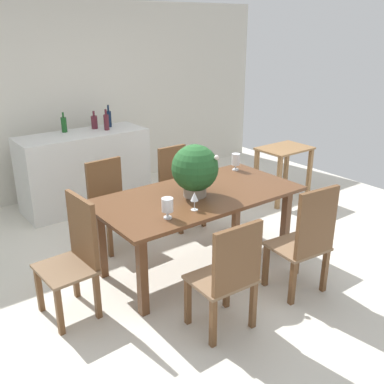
{
  "coord_description": "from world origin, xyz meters",
  "views": [
    {
      "loc": [
        -2.4,
        -3.29,
        2.28
      ],
      "look_at": [
        -0.01,
        -0.12,
        0.76
      ],
      "focal_mm": 41.11,
      "sensor_mm": 36.0,
      "label": 1
    }
  ],
  "objects_px": {
    "chair_near_left": "(229,273)",
    "wine_bottle_clear": "(106,122)",
    "chair_near_right": "(307,238)",
    "wine_bottle_amber": "(109,118)",
    "chair_head_end": "(75,252)",
    "side_table": "(284,160)",
    "crystal_vase_left": "(167,206)",
    "chair_far_right": "(178,183)",
    "wine_bottle_dark": "(64,124)",
    "wine_bottle_tall": "(94,122)",
    "dining_table": "(198,202)",
    "flower_centerpiece": "(195,169)",
    "wine_glass": "(194,197)",
    "chair_far_left": "(110,199)",
    "crystal_vase_center_near": "(236,160)",
    "kitchen_counter": "(85,170)"
  },
  "relations": [
    {
      "from": "dining_table",
      "to": "wine_bottle_amber",
      "type": "bearing_deg",
      "value": 84.14
    },
    {
      "from": "dining_table",
      "to": "chair_far_left",
      "type": "relative_size",
      "value": 2.13
    },
    {
      "from": "chair_head_end",
      "to": "wine_bottle_dark",
      "type": "relative_size",
      "value": 3.98
    },
    {
      "from": "chair_near_right",
      "to": "crystal_vase_left",
      "type": "height_order",
      "value": "chair_near_right"
    },
    {
      "from": "chair_near_left",
      "to": "crystal_vase_left",
      "type": "relative_size",
      "value": 5.32
    },
    {
      "from": "dining_table",
      "to": "wine_glass",
      "type": "distance_m",
      "value": 0.44
    },
    {
      "from": "chair_head_end",
      "to": "chair_far_right",
      "type": "bearing_deg",
      "value": 116.73
    },
    {
      "from": "chair_far_right",
      "to": "chair_head_end",
      "type": "distance_m",
      "value": 1.96
    },
    {
      "from": "chair_far_right",
      "to": "wine_bottle_dark",
      "type": "distance_m",
      "value": 1.67
    },
    {
      "from": "chair_far_right",
      "to": "wine_bottle_clear",
      "type": "xyz_separation_m",
      "value": [
        -0.33,
        1.13,
        0.59
      ]
    },
    {
      "from": "chair_near_left",
      "to": "wine_bottle_amber",
      "type": "relative_size",
      "value": 3.24
    },
    {
      "from": "crystal_vase_left",
      "to": "side_table",
      "type": "relative_size",
      "value": 0.24
    },
    {
      "from": "chair_head_end",
      "to": "wine_bottle_amber",
      "type": "xyz_separation_m",
      "value": [
        1.49,
        2.25,
        0.55
      ]
    },
    {
      "from": "dining_table",
      "to": "wine_bottle_tall",
      "type": "height_order",
      "value": "wine_bottle_tall"
    },
    {
      "from": "kitchen_counter",
      "to": "crystal_vase_left",
      "type": "bearing_deg",
      "value": -97.63
    },
    {
      "from": "wine_bottle_amber",
      "to": "side_table",
      "type": "distance_m",
      "value": 2.43
    },
    {
      "from": "crystal_vase_left",
      "to": "crystal_vase_center_near",
      "type": "xyz_separation_m",
      "value": [
        1.33,
        0.62,
        0.0
      ]
    },
    {
      "from": "flower_centerpiece",
      "to": "side_table",
      "type": "bearing_deg",
      "value": 19.53
    },
    {
      "from": "chair_near_left",
      "to": "wine_bottle_clear",
      "type": "height_order",
      "value": "wine_bottle_clear"
    },
    {
      "from": "wine_bottle_amber",
      "to": "side_table",
      "type": "relative_size",
      "value": 0.4
    },
    {
      "from": "chair_near_right",
      "to": "wine_bottle_tall",
      "type": "bearing_deg",
      "value": -77.2
    },
    {
      "from": "wine_bottle_tall",
      "to": "wine_bottle_clear",
      "type": "bearing_deg",
      "value": -61.54
    },
    {
      "from": "dining_table",
      "to": "wine_bottle_amber",
      "type": "xyz_separation_m",
      "value": [
        0.23,
        2.25,
        0.42
      ]
    },
    {
      "from": "chair_head_end",
      "to": "side_table",
      "type": "relative_size",
      "value": 1.37
    },
    {
      "from": "chair_near_left",
      "to": "chair_far_right",
      "type": "distance_m",
      "value": 2.14
    },
    {
      "from": "wine_bottle_tall",
      "to": "flower_centerpiece",
      "type": "bearing_deg",
      "value": -91.97
    },
    {
      "from": "chair_far_right",
      "to": "wine_bottle_tall",
      "type": "xyz_separation_m",
      "value": [
        -0.42,
        1.29,
        0.57
      ]
    },
    {
      "from": "chair_head_end",
      "to": "side_table",
      "type": "distance_m",
      "value": 3.36
    },
    {
      "from": "wine_glass",
      "to": "wine_bottle_tall",
      "type": "distance_m",
      "value": 2.58
    },
    {
      "from": "wine_bottle_amber",
      "to": "wine_bottle_clear",
      "type": "xyz_separation_m",
      "value": [
        -0.11,
        -0.15,
        -0.01
      ]
    },
    {
      "from": "flower_centerpiece",
      "to": "crystal_vase_center_near",
      "type": "xyz_separation_m",
      "value": [
        0.83,
        0.35,
        -0.15
      ]
    },
    {
      "from": "chair_head_end",
      "to": "wine_bottle_tall",
      "type": "height_order",
      "value": "wine_bottle_tall"
    },
    {
      "from": "wine_glass",
      "to": "crystal_vase_center_near",
      "type": "bearing_deg",
      "value": 30.63
    },
    {
      "from": "chair_head_end",
      "to": "flower_centerpiece",
      "type": "bearing_deg",
      "value": 85.88
    },
    {
      "from": "crystal_vase_center_near",
      "to": "side_table",
      "type": "relative_size",
      "value": 0.25
    },
    {
      "from": "chair_far_left",
      "to": "wine_bottle_dark",
      "type": "bearing_deg",
      "value": 84.23
    },
    {
      "from": "dining_table",
      "to": "chair_near_left",
      "type": "distance_m",
      "value": 1.08
    },
    {
      "from": "chair_near_left",
      "to": "wine_bottle_dark",
      "type": "relative_size",
      "value": 3.73
    },
    {
      "from": "chair_near_right",
      "to": "wine_bottle_amber",
      "type": "relative_size",
      "value": 3.52
    },
    {
      "from": "chair_far_left",
      "to": "chair_near_right",
      "type": "relative_size",
      "value": 0.9
    },
    {
      "from": "chair_head_end",
      "to": "side_table",
      "type": "xyz_separation_m",
      "value": [
        3.29,
        0.71,
        0.0
      ]
    },
    {
      "from": "wine_bottle_tall",
      "to": "side_table",
      "type": "height_order",
      "value": "wine_bottle_tall"
    },
    {
      "from": "wine_bottle_dark",
      "to": "chair_near_left",
      "type": "bearing_deg",
      "value": -91.37
    },
    {
      "from": "chair_near_left",
      "to": "wine_bottle_dark",
      "type": "xyz_separation_m",
      "value": [
        0.08,
        3.28,
        0.56
      ]
    },
    {
      "from": "chair_near_right",
      "to": "crystal_vase_left",
      "type": "xyz_separation_m",
      "value": [
        -0.98,
        0.68,
        0.32
      ]
    },
    {
      "from": "chair_far_left",
      "to": "flower_centerpiece",
      "type": "xyz_separation_m",
      "value": [
        0.4,
        -0.99,
        0.52
      ]
    },
    {
      "from": "wine_bottle_dark",
      "to": "wine_bottle_tall",
      "type": "bearing_deg",
      "value": -6.22
    },
    {
      "from": "chair_near_right",
      "to": "wine_bottle_tall",
      "type": "xyz_separation_m",
      "value": [
        -0.41,
        3.24,
        0.52
      ]
    },
    {
      "from": "flower_centerpiece",
      "to": "wine_glass",
      "type": "height_order",
      "value": "flower_centerpiece"
    },
    {
      "from": "chair_near_right",
      "to": "crystal_vase_left",
      "type": "relative_size",
      "value": 5.78
    }
  ]
}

